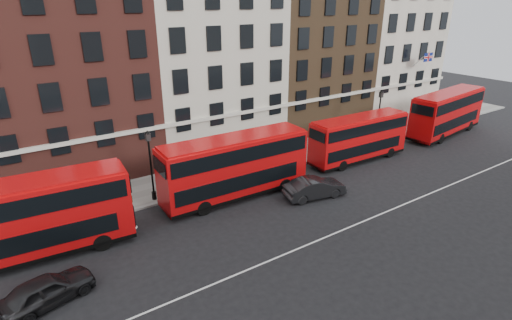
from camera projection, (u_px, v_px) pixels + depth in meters
ground at (329, 214)px, 27.67m from camera, size 120.00×120.00×0.00m
pavement at (247, 165)px, 35.72m from camera, size 80.00×5.00×0.15m
kerb at (263, 174)px, 33.79m from camera, size 80.00×0.30×0.16m
road_centre_line at (350, 227)px, 26.13m from camera, size 70.00×0.12×0.01m
building_terrace at (201, 40)px, 37.41m from camera, size 64.00×11.95×22.00m
bus_a at (24, 219)px, 22.13m from camera, size 11.45×3.65×4.73m
bus_b at (235, 166)px, 29.15m from camera, size 11.34×3.03×4.73m
bus_c at (359, 137)px, 36.00m from camera, size 10.02×2.77×4.17m
bus_d at (447, 112)px, 42.89m from camera, size 11.51×4.04×4.73m
car_rear at (47, 290)px, 19.35m from camera, size 4.77×2.88×1.52m
car_front at (315, 188)px, 29.76m from camera, size 4.94×2.53×1.55m
lamp_post_left at (151, 162)px, 28.33m from camera, size 0.44×0.44×5.33m
lamp_post_right at (379, 113)px, 40.39m from camera, size 0.44×0.44×5.33m
traffic_light at (428, 108)px, 44.68m from camera, size 0.25×0.45×3.27m
iron_railings at (235, 151)px, 37.19m from camera, size 6.60×0.06×1.00m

